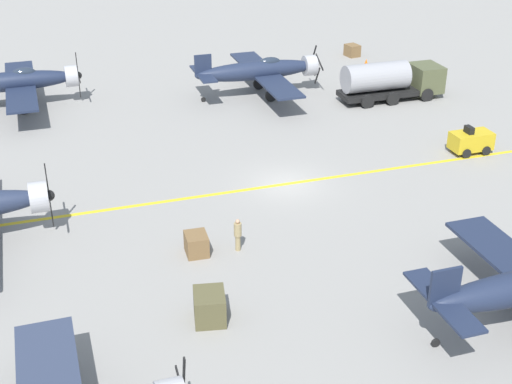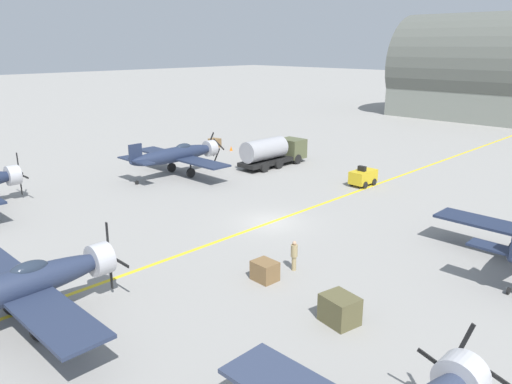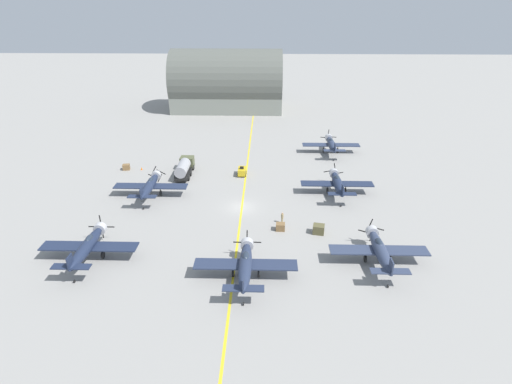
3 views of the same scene
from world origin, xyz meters
name	(u,v)px [view 3 (image 3 of 3)]	position (x,y,z in m)	size (l,w,h in m)	color
ground_plane	(242,207)	(0.00, 0.00, 0.00)	(400.00, 400.00, 0.00)	gray
taxiway_stripe	(242,207)	(0.00, 0.00, 0.00)	(0.30, 160.00, 0.01)	yellow
airplane_far_right	(331,144)	(17.45, 25.13, 2.01)	(12.00, 9.98, 3.80)	#2A344E
airplane_near_center	(245,264)	(1.48, -17.77, 2.01)	(12.00, 9.98, 3.80)	#26304A
airplane_near_right	(380,250)	(17.65, -14.43, 2.01)	(12.00, 9.98, 3.75)	#303B54
airplane_mid_right	(337,183)	(15.61, 5.18, 2.01)	(12.00, 9.98, 3.77)	#1F2943
airplane_mid_left	(150,185)	(-15.24, 3.43, 2.01)	(12.00, 9.98, 3.65)	#212B44
airplane_near_left	(88,246)	(-18.17, -14.51, 2.01)	(12.00, 9.98, 3.80)	#1E2842
fuel_tanker	(184,167)	(-11.38, 12.62, 1.51)	(2.68, 8.00, 2.98)	black
tow_tractor	(242,171)	(-0.73, 12.74, 0.79)	(1.57, 2.60, 1.79)	gold
ground_crew_walking	(282,217)	(6.16, -4.77, 0.94)	(0.37, 0.37, 1.72)	tan
supply_crate_by_tanker	(126,167)	(-23.04, 14.81, 0.53)	(1.27, 1.06, 1.06)	brown
supply_crate_mid_lane	(280,227)	(5.84, -6.77, 0.52)	(1.26, 1.05, 1.05)	brown
supply_crate_outboard	(319,229)	(11.13, -7.48, 0.65)	(1.55, 1.29, 1.29)	brown
traffic_cone	(142,168)	(-20.11, 14.81, 0.28)	(0.36, 0.36, 0.55)	orange
hangar	(227,85)	(-7.81, 63.02, 7.03)	(31.57, 17.64, 17.64)	gray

